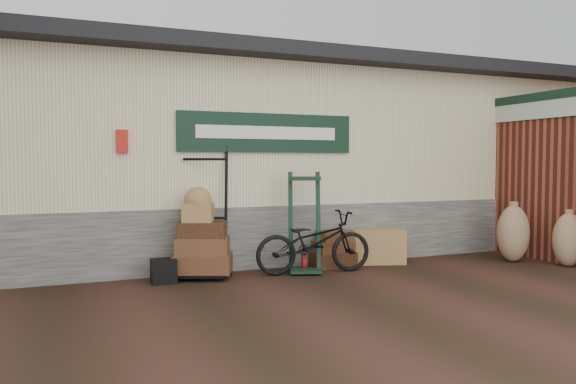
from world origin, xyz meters
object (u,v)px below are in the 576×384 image
at_px(black_trunk, 164,271).
at_px(bicycle, 314,239).
at_px(porter_trolley, 204,209).
at_px(wicker_hamper, 377,246).
at_px(green_barrow, 305,222).
at_px(suitcase_stack, 333,248).

bearing_deg(black_trunk, bicycle, -4.83).
relative_size(porter_trolley, wicker_hamper, 2.29).
relative_size(green_barrow, bicycle, 0.85).
bearing_deg(suitcase_stack, porter_trolley, 176.94).
height_order(porter_trolley, bicycle, porter_trolley).
height_order(suitcase_stack, black_trunk, suitcase_stack).
xyz_separation_m(green_barrow, bicycle, (0.08, -0.12, -0.22)).
bearing_deg(bicycle, porter_trolley, 78.50).
height_order(porter_trolley, wicker_hamper, porter_trolley).
xyz_separation_m(porter_trolley, bicycle, (1.42, -0.44, -0.42)).
relative_size(porter_trolley, bicycle, 1.09).
xyz_separation_m(suitcase_stack, wicker_hamper, (0.78, 0.06, -0.01)).
height_order(porter_trolley, suitcase_stack, porter_trolley).
xyz_separation_m(porter_trolley, wicker_hamper, (2.68, -0.04, -0.64)).
xyz_separation_m(wicker_hamper, black_trunk, (-3.28, -0.22, -0.10)).
distance_m(green_barrow, suitcase_stack, 0.73).
height_order(porter_trolley, green_barrow, porter_trolley).
distance_m(porter_trolley, wicker_hamper, 2.75).
xyz_separation_m(green_barrow, black_trunk, (-1.94, 0.05, -0.54)).
bearing_deg(porter_trolley, green_barrow, 8.84).
relative_size(porter_trolley, suitcase_stack, 2.94).
relative_size(porter_trolley, black_trunk, 5.85).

